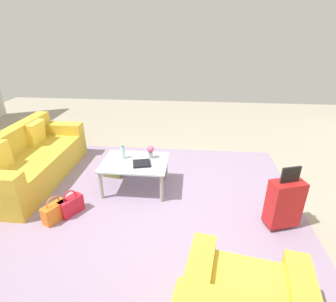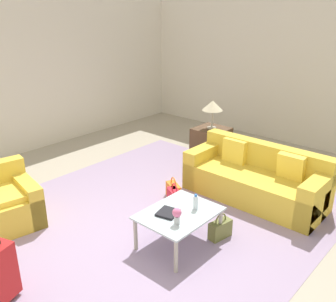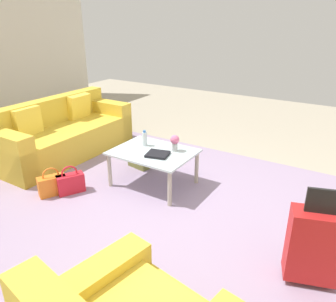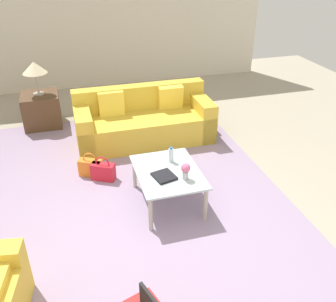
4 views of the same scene
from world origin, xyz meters
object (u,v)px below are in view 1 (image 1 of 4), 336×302
Objects in this scene: flower_vase at (151,151)px; handbag_olive at (112,169)px; water_bottle at (123,153)px; coffee_table_book at (142,163)px; handbag_orange at (55,212)px; handbag_red at (71,205)px; coffee_table at (135,165)px; suitcase_red at (284,203)px; couch at (29,163)px.

flower_vase is 0.84m from handbag_olive.
flower_vase is at bearing 166.77° from handbag_olive.
water_bottle is 0.80× the size of coffee_table_book.
water_bottle is 0.57× the size of handbag_orange.
water_bottle reaches higher than handbag_orange.
handbag_red is 0.22m from handbag_orange.
water_bottle reaches higher than handbag_red.
suitcase_red is at bearing 160.71° from coffee_table.
handbag_olive and handbag_orange have the same top height.
couch is at bearing -37.63° from handbag_red.
couch reaches higher than coffee_table.
suitcase_red is (-1.88, 0.62, -0.12)m from coffee_table_book.
flower_vase is 0.24× the size of suitcase_red.
coffee_table is 0.63m from handbag_olive.
flower_vase is 0.57× the size of handbag_olive.
flower_vase is 1.37m from handbag_red.
handbag_olive is at bearing -33.62° from coffee_table.
handbag_orange is at bearing 42.24° from flower_vase.
handbag_red is at bearing 75.09° from handbag_olive.
handbag_olive is (-0.27, -1.02, 0.00)m from handbag_red.
coffee_table reaches higher than handbag_olive.
water_bottle is 0.57× the size of handbag_olive.
coffee_table_book is at bearing -142.38° from handbag_orange.
coffee_table reaches higher than handbag_orange.
couch is 1.79m from coffee_table.
coffee_table is 0.27m from water_bottle.
handbag_orange is at bearing 45.19° from handbag_red.
water_bottle is at bearing -125.80° from handbag_orange.
couch is 10.55× the size of flower_vase.
handbag_red is (0.54, 0.81, -0.43)m from water_bottle.
handbag_orange is at bearing 3.18° from suitcase_red.
water_bottle is at bearing -123.81° from handbag_red.
suitcase_red reaches higher than handbag_olive.
water_bottle is (-1.59, 0.00, 0.25)m from couch.
suitcase_red is (-3.79, 0.80, 0.06)m from couch.
flower_vase is at bearing -138.25° from handbag_red.
handbag_olive is (0.59, -0.39, -0.35)m from coffee_table_book.
handbag_olive is (0.69, -0.16, -0.46)m from flower_vase.
handbag_orange is (0.15, 0.15, 0.00)m from handbag_red.
handbag_olive is at bearing -170.87° from couch.
coffee_table_book reaches higher than handbag_olive.
handbag_red is at bearing 22.22° from coffee_table_book.
coffee_table_book is 0.79m from handbag_olive.
handbag_red is (0.86, 0.63, -0.35)m from coffee_table_book.
handbag_red is 1.00× the size of handbag_orange.
coffee_table is at bearing -136.32° from handbag_red.
flower_vase is at bearing -137.76° from handbag_orange.
coffee_table_book is at bearing 146.31° from coffee_table.
coffee_table is at bearing -47.56° from coffee_table_book.
handbag_red is (2.74, 0.01, -0.23)m from suitcase_red.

